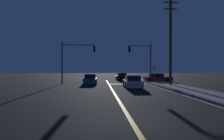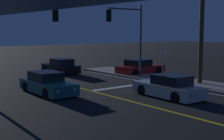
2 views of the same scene
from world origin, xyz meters
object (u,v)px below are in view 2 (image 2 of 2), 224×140
(car_distant_tail_black, at_px, (61,67))
(car_lead_oncoming_teal, at_px, (47,84))
(traffic_signal_near_right, at_px, (129,30))
(car_side_waiting_red, at_px, (140,68))
(utility_pole_right, at_px, (202,5))
(traffic_signal_far_left, at_px, (12,30))
(street_sign_corner, at_px, (163,60))
(car_mid_block_silver, at_px, (169,88))

(car_distant_tail_black, bearing_deg, car_lead_oncoming_teal, -125.32)
(traffic_signal_near_right, bearing_deg, car_side_waiting_red, -147.44)
(car_side_waiting_red, relative_size, utility_pole_right, 0.40)
(traffic_signal_far_left, bearing_deg, utility_pole_right, -16.76)
(street_sign_corner, bearing_deg, traffic_signal_near_right, 107.63)
(car_lead_oncoming_teal, height_order, traffic_signal_far_left, traffic_signal_far_left)
(car_mid_block_silver, xyz_separation_m, street_sign_corner, (3.66, 3.94, 1.13))
(car_mid_block_silver, distance_m, traffic_signal_near_right, 8.02)
(car_lead_oncoming_teal, bearing_deg, traffic_signal_near_right, -171.63)
(car_distant_tail_black, xyz_separation_m, traffic_signal_near_right, (2.43, -6.73, 3.34))
(traffic_signal_near_right, bearing_deg, car_distant_tail_black, -70.14)
(car_lead_oncoming_teal, bearing_deg, car_distant_tail_black, -124.61)
(car_mid_block_silver, bearing_deg, traffic_signal_far_left, 144.71)
(car_distant_tail_black, xyz_separation_m, traffic_signal_far_left, (-7.56, -8.13, 3.35))
(utility_pole_right, distance_m, street_sign_corner, 4.77)
(car_distant_tail_black, xyz_separation_m, car_side_waiting_red, (5.22, -4.95, 0.00))
(car_lead_oncoming_teal, relative_size, utility_pole_right, 0.42)
(car_lead_oncoming_teal, xyz_separation_m, traffic_signal_near_right, (7.80, 1.24, 3.34))
(traffic_signal_near_right, distance_m, traffic_signal_far_left, 10.09)
(street_sign_corner, bearing_deg, car_distant_tail_black, 109.21)
(car_side_waiting_red, bearing_deg, street_sign_corner, -21.17)
(car_lead_oncoming_teal, xyz_separation_m, traffic_signal_far_left, (-2.19, -0.16, 3.35))
(car_distant_tail_black, distance_m, traffic_signal_far_left, 11.60)
(car_distant_tail_black, distance_m, traffic_signal_near_right, 7.90)
(car_lead_oncoming_teal, relative_size, street_sign_corner, 1.81)
(car_side_waiting_red, bearing_deg, traffic_signal_far_left, -74.72)
(car_mid_block_silver, bearing_deg, car_side_waiting_red, 58.07)
(car_lead_oncoming_teal, bearing_deg, traffic_signal_far_left, 3.66)
(street_sign_corner, bearing_deg, traffic_signal_far_left, 172.67)
(car_side_waiting_red, xyz_separation_m, utility_pole_right, (-0.49, -6.88, 5.06))
(car_mid_block_silver, bearing_deg, car_distant_tail_black, 89.73)
(car_lead_oncoming_teal, bearing_deg, car_side_waiting_red, -164.73)
(traffic_signal_near_right, relative_size, utility_pole_right, 0.54)
(car_distant_tail_black, relative_size, car_mid_block_silver, 0.94)
(car_side_waiting_red, height_order, traffic_signal_far_left, traffic_signal_far_left)
(car_lead_oncoming_teal, distance_m, car_mid_block_silver, 7.46)
(utility_pole_right, bearing_deg, traffic_signal_near_right, 114.18)
(car_lead_oncoming_teal, distance_m, street_sign_corner, 8.90)
(traffic_signal_near_right, xyz_separation_m, traffic_signal_far_left, (-10.00, -1.40, 0.01))
(car_distant_tail_black, distance_m, car_side_waiting_red, 7.19)
(traffic_signal_far_left, bearing_deg, street_sign_corner, -7.33)
(car_side_waiting_red, bearing_deg, car_lead_oncoming_teal, -72.79)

